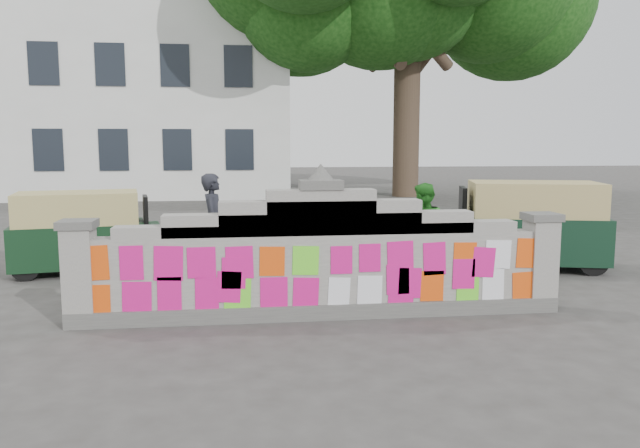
# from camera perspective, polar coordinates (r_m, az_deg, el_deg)

# --- Properties ---
(ground) EXTENTS (100.00, 100.00, 0.00)m
(ground) POSITION_cam_1_polar(r_m,az_deg,el_deg) (8.30, 0.07, -8.47)
(ground) COLOR #383533
(ground) RESTS_ON ground
(parapet_wall) EXTENTS (6.48, 0.44, 2.01)m
(parapet_wall) POSITION_cam_1_polar(r_m,az_deg,el_deg) (8.12, 0.07, -3.38)
(parapet_wall) COLOR #4C4C49
(parapet_wall) RESTS_ON ground
(building) EXTENTS (16.00, 10.00, 8.90)m
(building) POSITION_cam_1_polar(r_m,az_deg,el_deg) (30.53, -18.96, 10.33)
(building) COLOR silver
(building) RESTS_ON ground
(cyclist_bike) EXTENTS (1.80, 0.78, 0.92)m
(cyclist_bike) POSITION_cam_1_polar(r_m,az_deg,el_deg) (9.91, -9.60, -3.22)
(cyclist_bike) COLOR black
(cyclist_bike) RESTS_ON ground
(cyclist_rider) EXTENTS (0.43, 0.60, 1.55)m
(cyclist_rider) POSITION_cam_1_polar(r_m,az_deg,el_deg) (9.86, -9.64, -1.39)
(cyclist_rider) COLOR black
(cyclist_rider) RESTS_ON ground
(pedestrian) EXTENTS (0.73, 0.87, 1.61)m
(pedestrian) POSITION_cam_1_polar(r_m,az_deg,el_deg) (10.66, 9.45, -0.59)
(pedestrian) COLOR #267B21
(pedestrian) RESTS_ON ground
(rickshaw_left) EXTENTS (2.63, 1.55, 1.42)m
(rickshaw_left) POSITION_cam_1_polar(r_m,az_deg,el_deg) (11.74, -20.85, -0.57)
(rickshaw_left) COLOR black
(rickshaw_left) RESTS_ON ground
(rickshaw_right) EXTENTS (2.93, 1.88, 1.57)m
(rickshaw_right) POSITION_cam_1_polar(r_m,az_deg,el_deg) (11.92, 18.57, 0.03)
(rickshaw_right) COLOR black
(rickshaw_right) RESTS_ON ground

